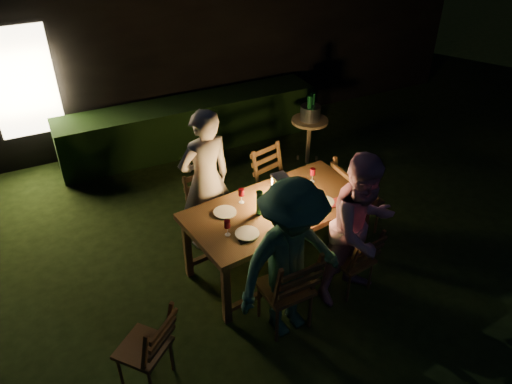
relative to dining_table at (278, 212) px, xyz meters
name	(u,v)px	position (x,y,z in m)	size (l,w,h in m)	color
garden_envelope	(167,12)	(0.59, 5.60, 0.81)	(40.00, 40.00, 3.20)	black
dining_table	(278,212)	(0.00, 0.00, 0.00)	(2.17, 1.29, 0.85)	#54351C
chair_near_left	(286,300)	(-0.34, -0.83, -0.45)	(0.50, 0.53, 1.07)	#54351C
chair_near_right	(351,270)	(0.55, -0.70, -0.50)	(0.46, 0.49, 0.90)	#54351C
chair_far_left	(210,225)	(-0.55, 0.70, -0.47)	(0.48, 0.51, 0.97)	#54351C
chair_far_right	(277,198)	(0.44, 0.84, -0.46)	(0.57, 0.59, 1.02)	#54351C
chair_end	(355,208)	(1.22, 0.17, -0.45)	(0.51, 0.48, 1.06)	#54351C
chair_spare	(147,359)	(-1.79, -0.87, -0.49)	(0.61, 0.61, 0.93)	#54351C
person_house_side	(206,181)	(-0.56, 0.75, 0.14)	(0.66, 0.43, 1.81)	#C0B1A4
person_opp_right	(361,229)	(0.56, -0.75, 0.10)	(0.84, 0.65, 1.73)	#BF83A4
person_opp_left	(291,261)	(-0.33, -0.87, 0.11)	(1.14, 0.65, 1.76)	#306149
lantern	(280,190)	(0.04, 0.06, 0.24)	(0.16, 0.16, 0.35)	white
plate_far_left	(225,212)	(-0.57, 0.14, 0.09)	(0.25, 0.25, 0.01)	white
plate_near_left	(247,233)	(-0.51, -0.29, 0.09)	(0.25, 0.25, 0.01)	white
plate_far_right	(298,184)	(0.42, 0.28, 0.09)	(0.25, 0.25, 0.01)	white
plate_near_right	(323,202)	(0.48, -0.16, 0.09)	(0.25, 0.25, 0.01)	white
wineglass_a	(241,196)	(-0.34, 0.24, 0.17)	(0.06, 0.06, 0.18)	#59070F
wineglass_b	(227,228)	(-0.70, -0.22, 0.17)	(0.06, 0.06, 0.18)	#59070F
wineglass_c	(316,203)	(0.34, -0.24, 0.17)	(0.06, 0.06, 0.18)	#59070F
wineglass_d	(312,175)	(0.59, 0.26, 0.17)	(0.06, 0.06, 0.18)	#59070F
wineglass_e	(288,216)	(-0.06, -0.31, 0.17)	(0.06, 0.06, 0.18)	silver
bottle_table	(259,203)	(-0.25, -0.03, 0.22)	(0.07, 0.07, 0.28)	#0F471E
napkin_left	(285,225)	(-0.10, -0.34, 0.09)	(0.18, 0.14, 0.01)	red
napkin_right	(335,202)	(0.59, -0.22, 0.09)	(0.18, 0.14, 0.01)	red
phone	(246,240)	(-0.57, -0.38, 0.09)	(0.14, 0.07, 0.01)	black
side_table	(310,125)	(1.55, 1.89, -0.11)	(0.55, 0.55, 0.75)	olive
ice_bucket	(310,113)	(1.55, 1.89, 0.09)	(0.30, 0.30, 0.22)	#A5A8AD
bottle_bucket_a	(309,111)	(1.50, 1.85, 0.14)	(0.07, 0.07, 0.32)	#0F471E
bottle_bucket_b	(312,108)	(1.60, 1.93, 0.14)	(0.07, 0.07, 0.32)	#0F471E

